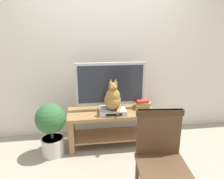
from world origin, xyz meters
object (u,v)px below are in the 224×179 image
(wooden_chair, at_px, (161,154))
(book_stack, at_px, (142,104))
(tv_stand, at_px, (112,121))
(potted_plant, at_px, (51,126))
(cat, at_px, (113,98))
(tv, at_px, (111,85))
(media_box, at_px, (112,111))

(wooden_chair, bearing_deg, book_stack, 82.30)
(tv_stand, distance_m, potted_plant, 0.85)
(wooden_chair, relative_size, book_stack, 3.62)
(cat, bearing_deg, book_stack, 17.25)
(tv_stand, height_order, cat, cat)
(cat, relative_size, book_stack, 1.71)
(tv, xyz_separation_m, wooden_chair, (0.30, -1.25, -0.34))
(tv, height_order, potted_plant, tv)
(tv, xyz_separation_m, media_box, (0.00, -0.17, -0.33))
(wooden_chair, bearing_deg, potted_plant, 138.74)
(media_box, distance_m, potted_plant, 0.85)
(tv, height_order, cat, tv)
(potted_plant, bearing_deg, wooden_chair, -41.26)
(media_box, xyz_separation_m, potted_plant, (-0.83, -0.09, -0.13))
(book_stack, bearing_deg, potted_plant, -170.40)
(book_stack, xyz_separation_m, potted_plant, (-1.29, -0.22, -0.16))
(tv_stand, distance_m, cat, 0.40)
(cat, distance_m, potted_plant, 0.90)
(cat, distance_m, wooden_chair, 1.12)
(potted_plant, bearing_deg, media_box, 6.29)
(tv, distance_m, wooden_chair, 1.33)
(tv_stand, height_order, potted_plant, potted_plant)
(tv, height_order, book_stack, tv)
(media_box, bearing_deg, tv, 90.94)
(tv, relative_size, media_box, 2.71)
(cat, bearing_deg, potted_plant, -174.79)
(media_box, bearing_deg, wooden_chair, -74.68)
(tv_stand, bearing_deg, book_stack, 6.11)
(tv_stand, bearing_deg, cat, -87.61)
(tv_stand, height_order, tv, tv)
(book_stack, relative_size, potted_plant, 0.35)
(cat, relative_size, wooden_chair, 0.47)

